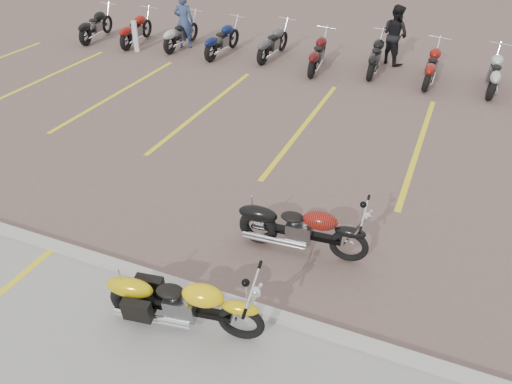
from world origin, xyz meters
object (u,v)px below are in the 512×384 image
flame_cruiser (300,229)px  person_b (395,35)px  yellow_cruiser (182,303)px  person_a (184,21)px  bollard (135,36)px

flame_cruiser → person_b: size_ratio=1.18×
yellow_cruiser → flame_cruiser: size_ratio=1.01×
yellow_cruiser → person_b: size_ratio=1.19×
yellow_cruiser → person_a: (-6.26, 10.95, 0.44)m
person_b → bollard: 8.43m
yellow_cruiser → flame_cruiser: (0.90, 2.13, -0.01)m
yellow_cruiser → person_a: person_a is taller
person_a → bollard: (-1.30, -1.03, -0.38)m
person_b → person_a: bearing=42.5°
flame_cruiser → yellow_cruiser: bearing=-117.1°
person_a → person_b: 6.94m
flame_cruiser → person_a: 11.37m
yellow_cruiser → person_a: bearing=110.7°
yellow_cruiser → person_b: person_b is taller
person_a → bollard: 1.70m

